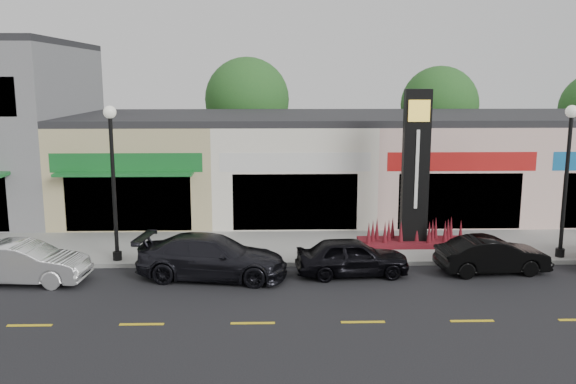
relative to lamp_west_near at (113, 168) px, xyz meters
name	(u,v)px	position (x,y,z in m)	size (l,w,h in m)	color
ground	(349,285)	(8.00, -2.50, -3.48)	(120.00, 120.00, 0.00)	black
sidewalk	(335,246)	(8.00, 1.85, -3.40)	(52.00, 4.30, 0.15)	gray
curb	(342,263)	(8.00, -0.40, -3.40)	(52.00, 0.20, 0.15)	gray
shop_beige	(150,163)	(-0.50, 8.96, -1.08)	(7.00, 10.85, 4.80)	tan
shop_cream	(291,163)	(6.50, 8.97, -1.08)	(7.00, 10.01, 4.80)	silver
shop_pink_w	(431,162)	(13.50, 8.97, -1.08)	(7.00, 10.01, 4.80)	beige
shop_pink_e	(569,162)	(20.50, 8.97, -1.08)	(7.00, 10.01, 4.80)	beige
tree_rear_west	(247,100)	(4.00, 17.00, 1.74)	(5.20, 5.20, 7.83)	#382619
tree_rear_mid	(439,105)	(16.00, 17.00, 1.41)	(4.80, 4.80, 7.29)	#382619
lamp_west_near	(113,168)	(0.00, 0.00, 0.00)	(0.44, 0.44, 5.47)	black
lamp_east_near	(567,166)	(16.00, 0.00, 0.00)	(0.44, 0.44, 5.47)	black
pylon_sign	(415,191)	(11.00, 1.70, -1.20)	(4.20, 1.30, 6.00)	#5A120F
car_white_van	(24,263)	(-2.51, -1.97, -2.80)	(4.09, 1.43, 1.35)	silver
car_dark_sedan	(212,257)	(3.55, -1.62, -2.76)	(4.96, 2.02, 1.44)	black
car_black_sedan	(352,257)	(8.21, -1.47, -2.83)	(3.77, 1.52, 1.29)	black
car_black_conv	(492,255)	(13.02, -1.33, -2.86)	(3.75, 1.31, 1.23)	black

